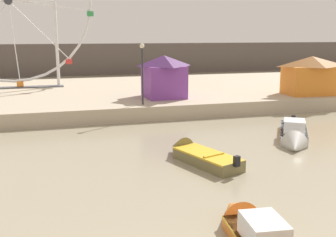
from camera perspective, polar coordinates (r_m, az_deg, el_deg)
quay_promenade at (r=35.96m, az=-12.35°, el=3.13°), size 110.00×19.40×1.01m
distant_town_skyline at (r=59.42m, az=-14.02°, el=8.07°), size 140.00×3.00×4.40m
motorboat_olive_wood at (r=18.93m, az=4.07°, el=-5.09°), size 2.68×4.61×1.26m
motorboat_orange_hull at (r=11.97m, az=12.37°, el=-15.86°), size 1.84×5.93×1.42m
motorboat_pale_grey at (r=23.27m, az=17.32°, el=-2.30°), size 4.35×5.81×1.54m
ferris_wheel_white_frame at (r=38.76m, az=-21.57°, el=14.89°), size 14.32×1.20×14.68m
carnival_booth_purple_stall at (r=30.90m, az=-0.59°, el=6.06°), size 3.20×3.49×3.20m
carnival_booth_orange_canopy at (r=34.41m, az=19.52°, el=5.85°), size 4.62×3.15×3.04m
promenade_lamp_near at (r=27.64m, az=-3.64°, el=7.49°), size 0.32×0.32×4.15m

